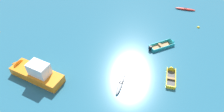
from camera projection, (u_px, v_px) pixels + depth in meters
The scene contains 6 objects.
rowboat_yellow_midfield_right at pixel (171, 73), 23.06m from camera, with size 1.87×3.44×0.92m.
kayak_grey_cluster_inner at pixel (121, 83), 21.95m from camera, with size 1.70×3.27×0.31m.
rowboat_turquoise_near_right at pixel (167, 44), 27.04m from camera, with size 4.06×2.45×1.09m.
kayak_red_near_camera at pixel (185, 9), 34.18m from camera, with size 3.33×1.64×0.32m.
motor_launch_orange_far_right at pixel (34, 72), 22.42m from camera, with size 7.01×5.12×2.67m.
mooring_buoy_far_field at pixel (198, 28), 30.27m from camera, with size 0.43×0.43×0.43m, color yellow.
Camera 1 is at (-1.05, 1.47, 17.05)m, focal length 32.11 mm.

